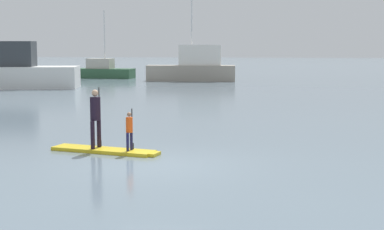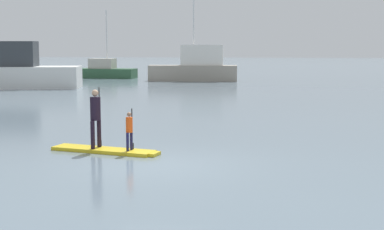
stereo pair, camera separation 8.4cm
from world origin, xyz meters
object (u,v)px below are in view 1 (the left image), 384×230
Objects in this scene: paddler_child_solo at (130,129)px; trawler_grey_distant at (100,71)px; paddler_adult at (96,115)px; fishing_boat_white_large at (7,71)px; motor_boat_small_navy at (194,67)px; paddleboard_near at (105,150)px.

trawler_grey_distant reaches higher than paddler_child_solo.
paddler_adult is at bearing -74.10° from trawler_grey_distant.
trawler_grey_distant is at bearing 76.31° from fishing_boat_white_large.
paddler_adult is at bearing -88.33° from motor_boat_small_navy.
paddler_child_solo is at bearing -58.26° from fishing_boat_white_large.
fishing_boat_white_large is 1.34× the size of motor_boat_small_navy.
fishing_boat_white_large is 13.06m from trawler_grey_distant.
paddler_child_solo is at bearing -86.47° from motor_boat_small_navy.
fishing_boat_white_large is (-13.49, 22.86, 1.15)m from paddleboard_near.
paddleboard_near is at bearing 166.56° from paddler_child_solo.
paddleboard_near is 37.03m from trawler_grey_distant.
motor_boat_small_navy reaches higher than paddler_adult.
trawler_grey_distant is at bearing 106.31° from paddleboard_near.
motor_boat_small_navy reaches higher than trawler_grey_distant.
trawler_grey_distant is (-10.40, 35.53, 0.61)m from paddleboard_near.
fishing_boat_white_large reaches higher than paddler_child_solo.
paddler_adult is (-0.30, 0.08, 1.03)m from paddleboard_near.
fishing_boat_white_large reaches higher than paddler_adult.
fishing_boat_white_large is (-14.25, 23.04, 0.48)m from paddler_child_solo.
motor_boat_small_navy is (-1.24, 32.28, 1.10)m from paddleboard_near.
fishing_boat_white_large is at bearing 121.74° from paddler_child_solo.
trawler_grey_distant reaches higher than paddleboard_near.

